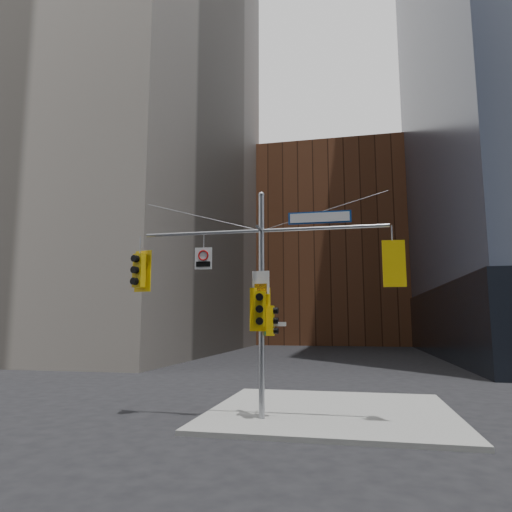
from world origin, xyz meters
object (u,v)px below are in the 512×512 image
at_px(traffic_light_pole_side, 272,321).
at_px(traffic_light_east_arm, 393,264).
at_px(traffic_light_west_arm, 139,271).
at_px(traffic_light_pole_front, 260,309).
at_px(signal_assembly, 261,279).
at_px(street_sign_blade, 320,217).
at_px(regulatory_sign_arm, 203,258).

bearing_deg(traffic_light_pole_side, traffic_light_east_arm, -89.11).
xyz_separation_m(traffic_light_west_arm, traffic_light_east_arm, (8.29, -0.01, 0.00)).
xyz_separation_m(traffic_light_east_arm, traffic_light_pole_front, (-4.06, -0.27, -1.34)).
height_order(signal_assembly, street_sign_blade, signal_assembly).
distance_m(traffic_light_pole_side, street_sign_blade, 3.59).
bearing_deg(signal_assembly, traffic_light_pole_side, 1.15).
height_order(signal_assembly, traffic_light_east_arm, signal_assembly).
bearing_deg(traffic_light_pole_side, traffic_light_pole_front, 131.41).
xyz_separation_m(traffic_light_west_arm, traffic_light_pole_front, (4.24, -0.28, -1.34)).
height_order(signal_assembly, traffic_light_west_arm, signal_assembly).
height_order(traffic_light_east_arm, street_sign_blade, street_sign_blade).
relative_size(traffic_light_west_arm, traffic_light_pole_side, 1.52).
xyz_separation_m(traffic_light_pole_side, street_sign_blade, (1.56, -0.00, 3.24)).
bearing_deg(traffic_light_west_arm, traffic_light_pole_side, 14.29).
height_order(traffic_light_pole_front, street_sign_blade, street_sign_blade).
xyz_separation_m(signal_assembly, traffic_light_pole_side, (0.32, 0.01, -1.30)).
distance_m(traffic_light_pole_front, street_sign_blade, 3.45).
bearing_deg(street_sign_blade, traffic_light_pole_side, 179.31).
bearing_deg(signal_assembly, street_sign_blade, 0.11).
bearing_deg(traffic_light_east_arm, traffic_light_pole_front, 0.34).
distance_m(traffic_light_east_arm, street_sign_blade, 2.67).
bearing_deg(traffic_light_pole_front, street_sign_blade, -0.92).
relative_size(traffic_light_west_arm, street_sign_blade, 0.71).
xyz_separation_m(signal_assembly, regulatory_sign_arm, (-1.95, -0.02, 0.76)).
bearing_deg(traffic_light_pole_side, traffic_light_west_arm, 90.89).
bearing_deg(traffic_light_pole_front, signal_assembly, 80.68).
distance_m(traffic_light_east_arm, traffic_light_pole_front, 4.28).
xyz_separation_m(signal_assembly, street_sign_blade, (1.88, 0.00, 1.93)).
bearing_deg(traffic_light_pole_front, traffic_light_west_arm, 167.12).
bearing_deg(traffic_light_east_arm, signal_assembly, -3.41).
bearing_deg(signal_assembly, traffic_light_pole_front, -90.22).
bearing_deg(street_sign_blade, traffic_light_pole_front, -172.41).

